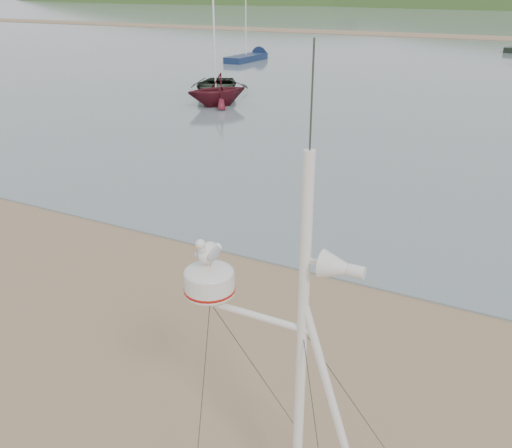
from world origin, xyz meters
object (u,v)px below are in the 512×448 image
at_px(boat_red, 216,75).
at_px(sailboat_blue_near, 255,56).
at_px(boat_dark, 215,51).
at_px(mast_rig, 291,424).

bearing_deg(boat_red, sailboat_blue_near, 147.44).
height_order(boat_red, sailboat_blue_near, sailboat_blue_near).
bearing_deg(sailboat_blue_near, boat_dark, -69.93).
bearing_deg(sailboat_blue_near, boat_red, -68.00).
xyz_separation_m(mast_rig, boat_red, (-13.25, 20.13, 0.33)).
xyz_separation_m(boat_dark, sailboat_blue_near, (-5.97, 16.34, -2.20)).
xyz_separation_m(boat_dark, boat_red, (1.68, -2.60, -0.86)).
height_order(mast_rig, boat_dark, mast_rig).
bearing_deg(mast_rig, boat_dark, 123.30).
bearing_deg(boat_red, mast_rig, -21.21).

